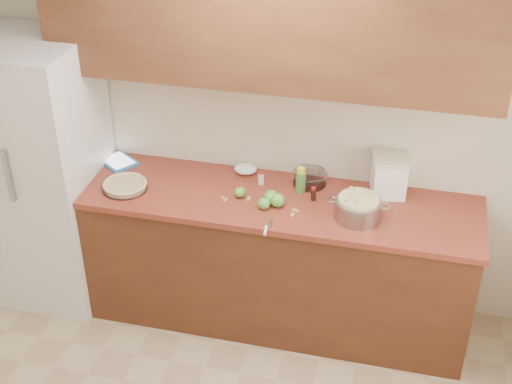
% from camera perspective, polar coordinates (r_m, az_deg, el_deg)
% --- Properties ---
extents(room_shell, '(3.60, 3.60, 3.60)m').
position_cam_1_polar(room_shell, '(2.96, -6.01, -9.11)').
color(room_shell, tan).
rests_on(room_shell, ground).
extents(counter_run, '(2.64, 0.68, 0.92)m').
position_cam_1_polar(counter_run, '(4.58, 0.50, -5.22)').
color(counter_run, '#522B17').
rests_on(counter_run, ground).
extents(upper_cabinets, '(2.60, 0.34, 0.70)m').
position_cam_1_polar(upper_cabinets, '(4.01, 1.12, 13.32)').
color(upper_cabinets, brown).
rests_on(upper_cabinets, room_shell).
extents(fridge, '(0.70, 0.70, 1.80)m').
position_cam_1_polar(fridge, '(4.79, -16.60, 1.38)').
color(fridge, silver).
rests_on(fridge, ground).
extents(pie, '(0.28, 0.28, 0.04)m').
position_cam_1_polar(pie, '(4.46, -10.44, 0.52)').
color(pie, silver).
rests_on(pie, counter_run).
extents(colander, '(0.36, 0.27, 0.14)m').
position_cam_1_polar(colander, '(4.14, 8.17, -1.29)').
color(colander, gray).
rests_on(colander, counter_run).
extents(flour_canister, '(0.25, 0.25, 0.26)m').
position_cam_1_polar(flour_canister, '(4.36, 10.60, 1.37)').
color(flour_canister, white).
rests_on(flour_canister, counter_run).
extents(tablet, '(0.31, 0.29, 0.02)m').
position_cam_1_polar(tablet, '(4.76, -10.97, 2.41)').
color(tablet, '#2674B6').
rests_on(tablet, counter_run).
extents(paring_knife, '(0.04, 0.18, 0.02)m').
position_cam_1_polar(paring_knife, '(4.02, 0.83, -3.01)').
color(paring_knife, gray).
rests_on(paring_knife, counter_run).
extents(lemon_bottle, '(0.06, 0.06, 0.17)m').
position_cam_1_polar(lemon_bottle, '(4.34, 3.60, 0.93)').
color(lemon_bottle, '#4C8C38').
rests_on(lemon_bottle, counter_run).
extents(cinnamon_shaker, '(0.04, 0.04, 0.09)m').
position_cam_1_polar(cinnamon_shaker, '(4.43, 0.40, 1.13)').
color(cinnamon_shaker, beige).
rests_on(cinnamon_shaker, counter_run).
extents(vanilla_bottle, '(0.03, 0.03, 0.09)m').
position_cam_1_polar(vanilla_bottle, '(4.28, 4.61, -0.16)').
color(vanilla_bottle, black).
rests_on(vanilla_bottle, counter_run).
extents(mixing_bowl, '(0.22, 0.22, 0.08)m').
position_cam_1_polar(mixing_bowl, '(4.44, 4.32, 1.17)').
color(mixing_bowl, silver).
rests_on(mixing_bowl, counter_run).
extents(paper_towel, '(0.18, 0.17, 0.06)m').
position_cam_1_polar(paper_towel, '(4.55, -0.85, 1.86)').
color(paper_towel, white).
rests_on(paper_towel, counter_run).
extents(apple_left, '(0.07, 0.07, 0.08)m').
position_cam_1_polar(apple_left, '(4.30, -1.29, -0.02)').
color(apple_left, '#57A439').
rests_on(apple_left, counter_run).
extents(apple_center, '(0.09, 0.09, 0.10)m').
position_cam_1_polar(apple_center, '(4.23, 1.22, -0.44)').
color(apple_center, '#57A439').
rests_on(apple_center, counter_run).
extents(apple_front, '(0.07, 0.07, 0.09)m').
position_cam_1_polar(apple_front, '(4.19, 0.64, -0.92)').
color(apple_front, '#57A439').
rests_on(apple_front, counter_run).
extents(apple_extra, '(0.09, 0.09, 0.10)m').
position_cam_1_polar(apple_extra, '(4.21, 1.74, -0.66)').
color(apple_extra, '#57A439').
rests_on(apple_extra, counter_run).
extents(peel_a, '(0.03, 0.03, 0.00)m').
position_cam_1_polar(peel_a, '(4.32, -2.69, -0.42)').
color(peel_a, '#99BC5B').
rests_on(peel_a, counter_run).
extents(peel_b, '(0.02, 0.05, 0.00)m').
position_cam_1_polar(peel_b, '(4.30, -0.60, -0.52)').
color(peel_b, '#99BC5B').
rests_on(peel_b, counter_run).
extents(peel_c, '(0.02, 0.05, 0.00)m').
position_cam_1_polar(peel_c, '(4.16, 2.92, -1.82)').
color(peel_c, '#99BC5B').
rests_on(peel_c, counter_run).
extents(peel_d, '(0.04, 0.03, 0.00)m').
position_cam_1_polar(peel_d, '(4.20, 3.18, -1.46)').
color(peel_d, '#99BC5B').
rests_on(peel_d, counter_run).
extents(peel_e, '(0.02, 0.04, 0.00)m').
position_cam_1_polar(peel_e, '(4.29, -2.46, -0.62)').
color(peel_e, '#99BC5B').
rests_on(peel_e, counter_run).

